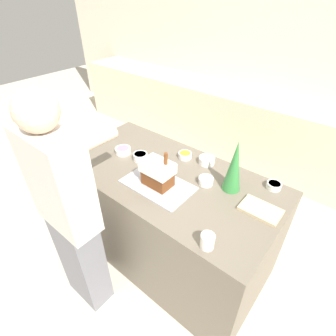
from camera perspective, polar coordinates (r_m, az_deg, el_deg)
ground_plane at (r=2.51m, az=-0.38°, el=-17.51°), size 12.00×12.00×0.00m
wall_back at (r=3.54m, az=24.60°, el=21.17°), size 8.00×0.05×2.60m
back_cabinet_block at (r=3.53m, az=19.50°, el=7.15°), size 6.00×0.60×0.89m
kitchen_island at (r=2.18m, az=-0.43°, el=-10.55°), size 1.66×0.84×0.88m
baking_tray at (r=1.78m, az=-2.21°, el=-3.63°), size 0.48×0.29×0.01m
gingerbread_house at (r=1.72m, az=-2.27°, el=-1.09°), size 0.21×0.15×0.26m
decorative_tree at (r=1.70m, az=14.25°, el=0.35°), size 0.12×0.12×0.36m
candy_bowl_far_left at (r=2.03m, az=-6.05°, el=2.52°), size 0.11×0.11×0.05m
candy_bowl_far_right at (r=1.80m, az=8.26°, el=-2.70°), size 0.10×0.10×0.05m
candy_bowl_near_tray_right at (r=2.05m, az=3.73°, el=2.83°), size 0.10×0.10×0.04m
candy_bowl_behind_tray at (r=2.00m, az=8.44°, el=1.71°), size 0.12×0.12×0.05m
candy_bowl_center_rear at (r=1.88m, az=22.07°, el=-3.54°), size 0.10×0.10×0.04m
candy_bowl_front_corner at (r=2.13m, az=-9.77°, el=3.82°), size 0.12×0.12×0.05m
cookbook at (r=1.69m, az=19.52°, el=-8.58°), size 0.24×0.15×0.02m
mug at (r=1.41m, az=8.57°, el=-15.45°), size 0.08×0.08×0.09m
person at (r=1.74m, az=-20.68°, el=-9.51°), size 0.43×0.54×1.63m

